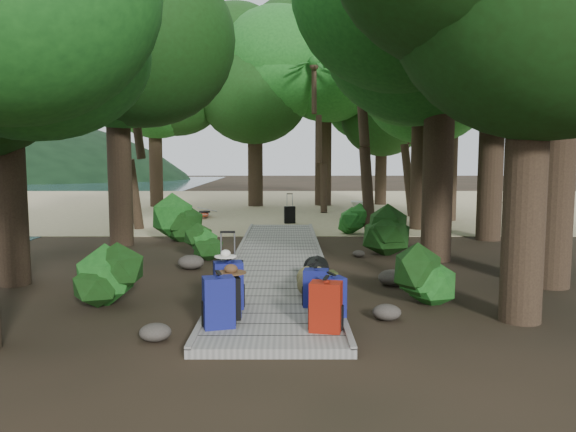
{
  "coord_description": "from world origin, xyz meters",
  "views": [
    {
      "loc": [
        0.19,
        -11.27,
        2.33
      ],
      "look_at": [
        0.21,
        1.35,
        1.0
      ],
      "focal_mm": 35.0,
      "sensor_mm": 36.0,
      "label": 1
    }
  ],
  "objects_px": {
    "backpack_right_a": "(326,304)",
    "suitcase_on_boardwalk": "(228,281)",
    "lone_suitcase_on_sand": "(290,215)",
    "sun_lounger": "(363,210)",
    "backpack_left_c": "(228,283)",
    "backpack_right_c": "(316,286)",
    "duffel_right_khaki": "(313,281)",
    "kayak": "(205,213)",
    "backpack_right_d": "(325,285)",
    "duffel_right_black": "(317,270)",
    "backpack_right_b": "(331,296)",
    "backpack_left_a": "(219,299)",
    "backpack_left_b": "(227,296)"
  },
  "relations": [
    {
      "from": "backpack_right_a",
      "to": "suitcase_on_boardwalk",
      "type": "bearing_deg",
      "value": 146.07
    },
    {
      "from": "lone_suitcase_on_sand",
      "to": "sun_lounger",
      "type": "bearing_deg",
      "value": 21.03
    },
    {
      "from": "backpack_left_c",
      "to": "sun_lounger",
      "type": "height_order",
      "value": "backpack_left_c"
    },
    {
      "from": "backpack_right_c",
      "to": "lone_suitcase_on_sand",
      "type": "xyz_separation_m",
      "value": [
        -0.33,
        11.37,
        -0.11
      ]
    },
    {
      "from": "duffel_right_khaki",
      "to": "sun_lounger",
      "type": "height_order",
      "value": "sun_lounger"
    },
    {
      "from": "kayak",
      "to": "backpack_right_d",
      "type": "bearing_deg",
      "value": -80.03
    },
    {
      "from": "backpack_right_d",
      "to": "sun_lounger",
      "type": "bearing_deg",
      "value": 67.36
    },
    {
      "from": "duffel_right_khaki",
      "to": "lone_suitcase_on_sand",
      "type": "height_order",
      "value": "lone_suitcase_on_sand"
    },
    {
      "from": "backpack_right_a",
      "to": "lone_suitcase_on_sand",
      "type": "relative_size",
      "value": 1.19
    },
    {
      "from": "duffel_right_khaki",
      "to": "duffel_right_black",
      "type": "relative_size",
      "value": 0.89
    },
    {
      "from": "backpack_right_a",
      "to": "duffel_right_black",
      "type": "bearing_deg",
      "value": 101.87
    },
    {
      "from": "suitcase_on_boardwalk",
      "to": "sun_lounger",
      "type": "distance_m",
      "value": 13.23
    },
    {
      "from": "duffel_right_khaki",
      "to": "lone_suitcase_on_sand",
      "type": "distance_m",
      "value": 10.53
    },
    {
      "from": "duffel_right_black",
      "to": "backpack_left_c",
      "type": "bearing_deg",
      "value": -122.17
    },
    {
      "from": "duffel_right_black",
      "to": "sun_lounger",
      "type": "bearing_deg",
      "value": 84.11
    },
    {
      "from": "backpack_left_c",
      "to": "backpack_right_b",
      "type": "xyz_separation_m",
      "value": [
        1.46,
        -0.55,
        -0.06
      ]
    },
    {
      "from": "backpack_left_c",
      "to": "backpack_right_d",
      "type": "bearing_deg",
      "value": -0.11
    },
    {
      "from": "backpack_right_c",
      "to": "kayak",
      "type": "relative_size",
      "value": 0.2
    },
    {
      "from": "backpack_left_c",
      "to": "suitcase_on_boardwalk",
      "type": "height_order",
      "value": "backpack_left_c"
    },
    {
      "from": "backpack_right_d",
      "to": "kayak",
      "type": "relative_size",
      "value": 0.17
    },
    {
      "from": "backpack_right_a",
      "to": "sun_lounger",
      "type": "bearing_deg",
      "value": 92.98
    },
    {
      "from": "backpack_left_a",
      "to": "backpack_right_b",
      "type": "xyz_separation_m",
      "value": [
        1.49,
        0.38,
        -0.05
      ]
    },
    {
      "from": "suitcase_on_boardwalk",
      "to": "sun_lounger",
      "type": "height_order",
      "value": "suitcase_on_boardwalk"
    },
    {
      "from": "backpack_left_b",
      "to": "lone_suitcase_on_sand",
      "type": "relative_size",
      "value": 1.09
    },
    {
      "from": "backpack_right_b",
      "to": "backpack_right_c",
      "type": "relative_size",
      "value": 1.04
    },
    {
      "from": "backpack_left_b",
      "to": "backpack_left_a",
      "type": "bearing_deg",
      "value": -114.42
    },
    {
      "from": "backpack_left_b",
      "to": "backpack_left_c",
      "type": "distance_m",
      "value": 0.56
    },
    {
      "from": "backpack_right_d",
      "to": "kayak",
      "type": "height_order",
      "value": "backpack_right_d"
    },
    {
      "from": "backpack_left_a",
      "to": "backpack_right_d",
      "type": "distance_m",
      "value": 1.92
    },
    {
      "from": "backpack_right_b",
      "to": "duffel_right_black",
      "type": "relative_size",
      "value": 0.99
    },
    {
      "from": "backpack_left_b",
      "to": "kayak",
      "type": "bearing_deg",
      "value": 84.73
    },
    {
      "from": "lone_suitcase_on_sand",
      "to": "backpack_right_d",
      "type": "bearing_deg",
      "value": -96.09
    },
    {
      "from": "backpack_left_b",
      "to": "lone_suitcase_on_sand",
      "type": "xyz_separation_m",
      "value": [
        0.92,
        12.03,
        -0.13
      ]
    },
    {
      "from": "backpack_right_b",
      "to": "lone_suitcase_on_sand",
      "type": "distance_m",
      "value": 12.04
    },
    {
      "from": "backpack_left_b",
      "to": "duffel_right_khaki",
      "type": "bearing_deg",
      "value": 35.46
    },
    {
      "from": "backpack_left_c",
      "to": "backpack_right_b",
      "type": "distance_m",
      "value": 1.56
    },
    {
      "from": "backpack_right_b",
      "to": "kayak",
      "type": "height_order",
      "value": "backpack_right_b"
    },
    {
      "from": "backpack_right_b",
      "to": "backpack_right_d",
      "type": "height_order",
      "value": "backpack_right_b"
    },
    {
      "from": "duffel_right_black",
      "to": "sun_lounger",
      "type": "distance_m",
      "value": 11.54
    },
    {
      "from": "backpack_left_a",
      "to": "lone_suitcase_on_sand",
      "type": "xyz_separation_m",
      "value": [
        0.98,
        12.41,
        -0.17
      ]
    },
    {
      "from": "backpack_left_a",
      "to": "backpack_left_c",
      "type": "bearing_deg",
      "value": 72.2
    },
    {
      "from": "backpack_left_a",
      "to": "backpack_left_b",
      "type": "height_order",
      "value": "backpack_left_a"
    },
    {
      "from": "backpack_right_d",
      "to": "backpack_left_b",
      "type": "bearing_deg",
      "value": -160.49
    },
    {
      "from": "backpack_left_b",
      "to": "duffel_right_khaki",
      "type": "distance_m",
      "value": 1.97
    },
    {
      "from": "backpack_left_c",
      "to": "duffel_right_khaki",
      "type": "height_order",
      "value": "backpack_left_c"
    },
    {
      "from": "backpack_right_c",
      "to": "kayak",
      "type": "distance_m",
      "value": 13.82
    },
    {
      "from": "kayak",
      "to": "backpack_right_b",
      "type": "bearing_deg",
      "value": -80.83
    },
    {
      "from": "duffel_right_khaki",
      "to": "duffel_right_black",
      "type": "bearing_deg",
      "value": 64.77
    },
    {
      "from": "backpack_left_b",
      "to": "backpack_right_b",
      "type": "height_order",
      "value": "backpack_left_b"
    },
    {
      "from": "backpack_left_b",
      "to": "sun_lounger",
      "type": "height_order",
      "value": "backpack_left_b"
    }
  ]
}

